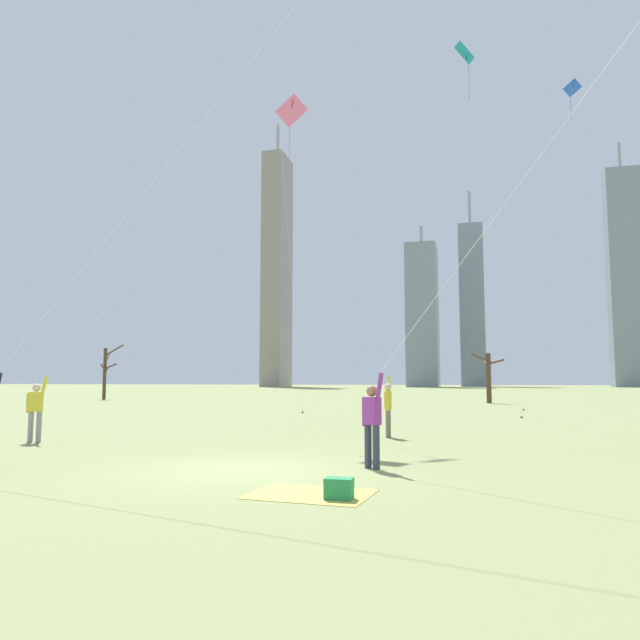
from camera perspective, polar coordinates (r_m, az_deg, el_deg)
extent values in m
plane|color=#848E56|center=(11.95, -7.26, -14.00)|extent=(400.00, 400.00, 0.00)
cylinder|color=#726656|center=(18.22, 6.51, -9.80)|extent=(0.14, 0.14, 0.85)
cylinder|color=#726656|center=(18.44, 6.56, -9.75)|extent=(0.14, 0.14, 0.85)
cube|color=yellow|center=(18.29, 6.51, -7.60)|extent=(0.22, 0.35, 0.54)
sphere|color=beige|center=(18.28, 6.50, -6.38)|extent=(0.22, 0.22, 0.22)
cylinder|color=yellow|center=(18.08, 6.46, -7.73)|extent=(0.09, 0.09, 0.55)
cylinder|color=yellow|center=(18.49, 6.54, -6.12)|extent=(0.10, 0.21, 0.56)
cylinder|color=silver|center=(24.66, 7.80, 18.05)|extent=(0.18, 8.25, 19.62)
cylinder|color=gray|center=(18.66, -25.90, -9.17)|extent=(0.14, 0.14, 0.85)
cylinder|color=gray|center=(18.58, -25.26, -9.21)|extent=(0.14, 0.14, 0.85)
cube|color=yellow|center=(18.58, -25.49, -7.06)|extent=(0.39, 0.31, 0.54)
sphere|color=beige|center=(18.58, -25.44, -5.85)|extent=(0.22, 0.22, 0.22)
cylinder|color=yellow|center=(18.65, -26.11, -7.12)|extent=(0.09, 0.09, 0.55)
cylinder|color=yellow|center=(18.51, -24.81, -5.63)|extent=(0.22, 0.16, 0.56)
cube|color=pink|center=(21.24, -2.74, 19.34)|extent=(1.09, 0.37, 1.02)
cylinder|color=black|center=(21.24, -2.74, 19.34)|extent=(0.23, 0.33, 0.63)
cylinder|color=pink|center=(20.98, -2.94, 16.30)|extent=(0.02, 0.02, 1.52)
cylinder|color=silver|center=(19.08, -13.29, 8.24)|extent=(5.99, 3.99, 8.89)
cylinder|color=#33384C|center=(12.05, 4.61, -11.92)|extent=(0.14, 0.14, 0.85)
cylinder|color=#33384C|center=(11.90, 5.38, -11.99)|extent=(0.14, 0.14, 0.85)
cube|color=purple|center=(11.92, 4.97, -8.63)|extent=(0.39, 0.36, 0.54)
sphere|color=#9E7051|center=(11.91, 4.95, -6.76)|extent=(0.22, 0.22, 0.22)
cylinder|color=purple|center=(12.07, 4.24, -8.76)|extent=(0.09, 0.09, 0.55)
cylinder|color=purple|center=(11.76, 5.69, -6.36)|extent=(0.22, 0.19, 0.56)
cylinder|color=silver|center=(11.12, 27.26, 22.79)|extent=(8.37, 4.22, 10.17)
cylinder|color=silver|center=(13.27, -3.88, 26.24)|extent=(9.84, 2.96, 13.81)
cube|color=blue|center=(42.22, 22.95, 19.75)|extent=(1.13, 0.43, 1.04)
cylinder|color=black|center=(42.22, 22.95, 19.75)|extent=(0.19, 0.37, 0.64)
cylinder|color=blue|center=(41.92, 22.83, 18.20)|extent=(0.02, 0.02, 1.55)
cylinder|color=silver|center=(38.00, 21.01, 6.93)|extent=(3.63, 1.75, 19.54)
cylinder|color=#3F3833|center=(36.12, 18.86, -8.11)|extent=(0.10, 0.10, 0.08)
cube|color=teal|center=(27.96, 13.61, 23.58)|extent=(0.84, 0.91, 1.17)
cylinder|color=black|center=(27.96, 13.61, 23.58)|extent=(0.29, 0.15, 0.75)
cylinder|color=teal|center=(27.29, 14.03, 21.32)|extent=(0.02, 0.02, 1.67)
cylinder|color=silver|center=(27.29, 16.29, 7.12)|extent=(2.14, 4.39, 15.31)
cylinder|color=#3F3833|center=(28.93, 18.69, -8.78)|extent=(0.10, 0.10, 0.08)
cylinder|color=silver|center=(32.34, -3.61, 14.68)|extent=(1.46, 2.92, 25.93)
cylinder|color=#3F3833|center=(31.54, -1.68, -8.80)|extent=(0.10, 0.10, 0.08)
cube|color=#D8BF4C|center=(9.42, -0.86, -16.27)|extent=(1.92, 1.55, 0.01)
cube|color=#268C4C|center=(8.98, 1.83, -15.78)|extent=(0.40, 0.28, 0.30)
cylinder|color=#4C3828|center=(57.16, -19.86, -4.83)|extent=(0.31, 0.31, 4.58)
cylinder|color=#4C3828|center=(56.78, -19.68, -4.53)|extent=(0.81, 0.56, 0.68)
cylinder|color=#4C3828|center=(57.19, -19.34, -4.18)|extent=(0.93, 0.73, 0.56)
cylinder|color=#4C3828|center=(56.51, -19.62, -3.46)|extent=(1.19, 1.03, 1.03)
cylinder|color=#4C3828|center=(56.48, -20.00, -4.30)|extent=(0.65, 1.41, 0.64)
cylinder|color=#4C3828|center=(56.56, -19.05, -2.75)|extent=(2.03, 0.45, 1.02)
cylinder|color=#4C3828|center=(46.46, 15.80, -5.36)|extent=(0.37, 0.37, 3.72)
cylinder|color=#4C3828|center=(46.00, 15.00, -3.49)|extent=(1.36, 1.10, 0.67)
cylinder|color=#4C3828|center=(46.98, 15.60, -4.08)|extent=(0.42, 1.14, 0.62)
cylinder|color=#4C3828|center=(46.40, 16.46, -3.83)|extent=(1.21, 0.37, 0.48)
cube|color=gray|center=(150.04, 9.76, 0.38)|extent=(7.51, 11.73, 35.02)
cylinder|color=#99999E|center=(153.47, 9.63, 7.87)|extent=(0.80, 0.80, 5.21)
cube|color=gray|center=(163.44, 14.30, 1.33)|extent=(6.31, 9.71, 42.69)
cylinder|color=#99999E|center=(168.62, 14.07, 10.22)|extent=(0.80, 0.80, 9.84)
cube|color=gray|center=(153.11, -4.13, 4.79)|extent=(5.16, 10.50, 59.36)
cylinder|color=#99999E|center=(162.87, -4.04, 16.71)|extent=(0.80, 0.80, 9.04)
cube|color=gray|center=(162.41, 27.14, 3.72)|extent=(7.79, 5.13, 53.28)
cylinder|color=#99999E|center=(169.65, 26.66, 13.80)|extent=(0.80, 0.80, 6.88)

